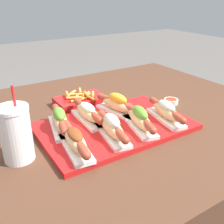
{
  "coord_description": "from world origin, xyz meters",
  "views": [
    {
      "loc": [
        -0.49,
        -0.82,
        1.16
      ],
      "look_at": [
        -0.03,
        -0.09,
        0.76
      ],
      "focal_mm": 42.0,
      "sensor_mm": 36.0,
      "label": 1
    }
  ],
  "objects_px": {
    "hot_dog_0": "(75,140)",
    "serving_tray": "(115,126)",
    "hot_dog_4": "(60,120)",
    "hot_dog_6": "(118,104)",
    "hot_dog_3": "(166,111)",
    "hot_dog_5": "(88,113)",
    "drink_cup": "(16,134)",
    "hot_dog_2": "(140,119)",
    "fries_basket": "(80,101)",
    "sauce_bowl": "(171,101)",
    "hot_dog_1": "(112,127)"
  },
  "relations": [
    {
      "from": "sauce_bowl",
      "to": "drink_cup",
      "type": "distance_m",
      "value": 0.69
    },
    {
      "from": "drink_cup",
      "to": "hot_dog_5",
      "type": "bearing_deg",
      "value": 17.62
    },
    {
      "from": "drink_cup",
      "to": "hot_dog_4",
      "type": "bearing_deg",
      "value": 26.18
    },
    {
      "from": "serving_tray",
      "to": "hot_dog_1",
      "type": "distance_m",
      "value": 0.1
    },
    {
      "from": "hot_dog_6",
      "to": "sauce_bowl",
      "type": "bearing_deg",
      "value": -2.97
    },
    {
      "from": "hot_dog_0",
      "to": "drink_cup",
      "type": "height_order",
      "value": "drink_cup"
    },
    {
      "from": "hot_dog_2",
      "to": "sauce_bowl",
      "type": "relative_size",
      "value": 3.6
    },
    {
      "from": "hot_dog_0",
      "to": "hot_dog_1",
      "type": "distance_m",
      "value": 0.14
    },
    {
      "from": "fries_basket",
      "to": "hot_dog_0",
      "type": "bearing_deg",
      "value": -117.76
    },
    {
      "from": "hot_dog_5",
      "to": "sauce_bowl",
      "type": "distance_m",
      "value": 0.41
    },
    {
      "from": "serving_tray",
      "to": "fries_basket",
      "type": "bearing_deg",
      "value": 92.37
    },
    {
      "from": "hot_dog_0",
      "to": "hot_dog_4",
      "type": "distance_m",
      "value": 0.15
    },
    {
      "from": "hot_dog_4",
      "to": "drink_cup",
      "type": "bearing_deg",
      "value": -153.82
    },
    {
      "from": "hot_dog_2",
      "to": "fries_basket",
      "type": "distance_m",
      "value": 0.34
    },
    {
      "from": "hot_dog_2",
      "to": "hot_dog_6",
      "type": "height_order",
      "value": "hot_dog_6"
    },
    {
      "from": "sauce_bowl",
      "to": "hot_dog_1",
      "type": "bearing_deg",
      "value": -161.2
    },
    {
      "from": "hot_dog_6",
      "to": "drink_cup",
      "type": "distance_m",
      "value": 0.42
    },
    {
      "from": "hot_dog_3",
      "to": "hot_dog_5",
      "type": "distance_m",
      "value": 0.29
    },
    {
      "from": "hot_dog_3",
      "to": "hot_dog_4",
      "type": "xyz_separation_m",
      "value": [
        -0.36,
        0.14,
        0.0
      ]
    },
    {
      "from": "hot_dog_6",
      "to": "hot_dog_4",
      "type": "bearing_deg",
      "value": -178.02
    },
    {
      "from": "hot_dog_4",
      "to": "sauce_bowl",
      "type": "bearing_deg",
      "value": -0.65
    },
    {
      "from": "hot_dog_2",
      "to": "drink_cup",
      "type": "relative_size",
      "value": 0.98
    },
    {
      "from": "hot_dog_4",
      "to": "hot_dog_6",
      "type": "xyz_separation_m",
      "value": [
        0.24,
        0.01,
        0.0
      ]
    },
    {
      "from": "hot_dog_2",
      "to": "sauce_bowl",
      "type": "xyz_separation_m",
      "value": [
        0.28,
        0.13,
        -0.04
      ]
    },
    {
      "from": "fries_basket",
      "to": "hot_dog_4",
      "type": "bearing_deg",
      "value": -131.09
    },
    {
      "from": "hot_dog_1",
      "to": "hot_dog_3",
      "type": "relative_size",
      "value": 1.0
    },
    {
      "from": "hot_dog_0",
      "to": "hot_dog_2",
      "type": "distance_m",
      "value": 0.25
    },
    {
      "from": "hot_dog_0",
      "to": "hot_dog_2",
      "type": "relative_size",
      "value": 1.02
    },
    {
      "from": "hot_dog_1",
      "to": "sauce_bowl",
      "type": "bearing_deg",
      "value": 18.8
    },
    {
      "from": "hot_dog_4",
      "to": "hot_dog_1",
      "type": "bearing_deg",
      "value": -48.08
    },
    {
      "from": "hot_dog_5",
      "to": "drink_cup",
      "type": "xyz_separation_m",
      "value": [
        -0.27,
        -0.09,
        0.03
      ]
    },
    {
      "from": "sauce_bowl",
      "to": "fries_basket",
      "type": "xyz_separation_m",
      "value": [
        -0.35,
        0.2,
        0.01
      ]
    },
    {
      "from": "sauce_bowl",
      "to": "hot_dog_3",
      "type": "bearing_deg",
      "value": -139.64
    },
    {
      "from": "hot_dog_4",
      "to": "hot_dog_6",
      "type": "distance_m",
      "value": 0.24
    },
    {
      "from": "hot_dog_1",
      "to": "drink_cup",
      "type": "height_order",
      "value": "drink_cup"
    },
    {
      "from": "hot_dog_4",
      "to": "serving_tray",
      "type": "bearing_deg",
      "value": -20.71
    },
    {
      "from": "hot_dog_0",
      "to": "hot_dog_5",
      "type": "xyz_separation_m",
      "value": [
        0.12,
        0.16,
        0.0
      ]
    },
    {
      "from": "drink_cup",
      "to": "fries_basket",
      "type": "height_order",
      "value": "drink_cup"
    },
    {
      "from": "hot_dog_2",
      "to": "fries_basket",
      "type": "bearing_deg",
      "value": 101.54
    },
    {
      "from": "sauce_bowl",
      "to": "hot_dog_2",
      "type": "bearing_deg",
      "value": -154.47
    },
    {
      "from": "hot_dog_4",
      "to": "hot_dog_6",
      "type": "bearing_deg",
      "value": 1.98
    },
    {
      "from": "hot_dog_5",
      "to": "fries_basket",
      "type": "height_order",
      "value": "hot_dog_5"
    },
    {
      "from": "hot_dog_2",
      "to": "fries_basket",
      "type": "relative_size",
      "value": 1.06
    },
    {
      "from": "serving_tray",
      "to": "hot_dog_3",
      "type": "bearing_deg",
      "value": -21.07
    },
    {
      "from": "hot_dog_2",
      "to": "hot_dog_4",
      "type": "height_order",
      "value": "hot_dog_2"
    },
    {
      "from": "hot_dog_4",
      "to": "hot_dog_3",
      "type": "bearing_deg",
      "value": -20.89
    },
    {
      "from": "sauce_bowl",
      "to": "fries_basket",
      "type": "bearing_deg",
      "value": 149.83
    },
    {
      "from": "hot_dog_6",
      "to": "sauce_bowl",
      "type": "xyz_separation_m",
      "value": [
        0.28,
        -0.01,
        -0.04
      ]
    },
    {
      "from": "hot_dog_0",
      "to": "serving_tray",
      "type": "bearing_deg",
      "value": 22.57
    },
    {
      "from": "hot_dog_1",
      "to": "hot_dog_4",
      "type": "relative_size",
      "value": 1.01
    }
  ]
}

